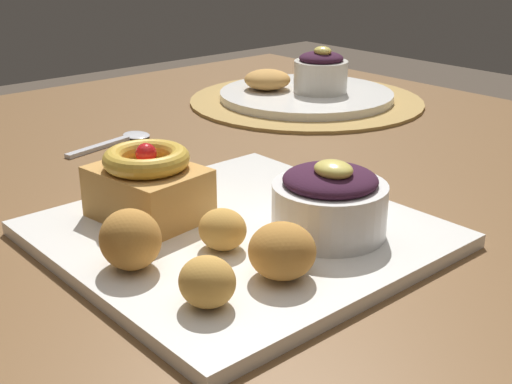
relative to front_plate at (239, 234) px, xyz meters
The scene contains 13 objects.
dining_table 0.22m from the front_plate, 103.18° to the left, with size 1.25×0.91×0.73m.
woven_placemat 0.51m from the front_plate, 128.16° to the left, with size 0.36×0.36×0.01m, color #AD894C.
front_plate is the anchor object (origin of this frame).
cake_slice 0.09m from the front_plate, 147.94° to the right, with size 0.10×0.09×0.07m.
berry_ramekin 0.08m from the front_plate, 40.76° to the left, with size 0.10×0.10×0.07m.
fritter_front 0.10m from the front_plate, 19.97° to the right, with size 0.05×0.05×0.04m, color #BC7F38.
fritter_middle 0.05m from the front_plate, 57.73° to the right, with size 0.04×0.04×0.03m, color gold.
fritter_back 0.11m from the front_plate, 88.86° to the right, with size 0.05×0.05×0.05m, color #BC7F38.
fritter_extra 0.13m from the front_plate, 49.35° to the right, with size 0.04×0.04×0.04m, color gold.
back_plate 0.51m from the front_plate, 128.16° to the left, with size 0.27×0.27×0.01m, color white.
back_ramekin 0.51m from the front_plate, 125.78° to the left, with size 0.08×0.08×0.07m.
back_pastry 0.51m from the front_plate, 135.03° to the left, with size 0.07×0.07×0.03m, color #C68E47.
spoon 0.33m from the front_plate, 166.89° to the left, with size 0.05×0.13×0.00m.
Camera 1 is at (0.46, -0.53, 0.98)m, focal length 47.89 mm.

